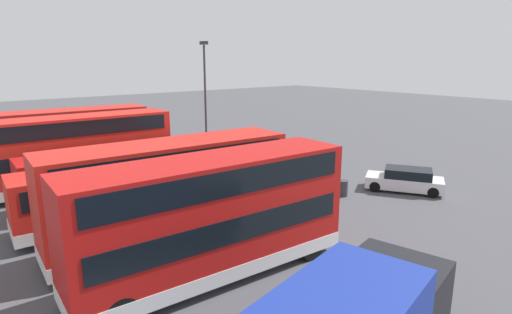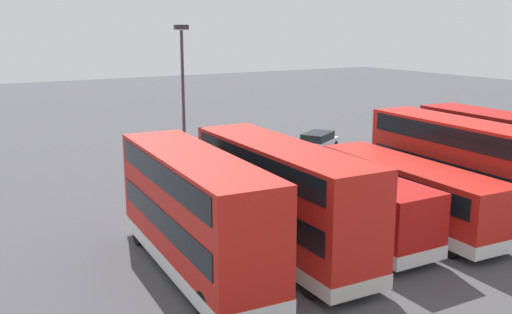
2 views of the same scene
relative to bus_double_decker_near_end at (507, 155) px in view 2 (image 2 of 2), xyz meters
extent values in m
plane|color=#47474C|center=(8.87, -10.96, -2.45)|extent=(140.00, 140.00, 0.00)
cube|color=#B71411|center=(0.00, 0.00, 0.00)|extent=(3.06, 10.60, 4.20)
cube|color=silver|center=(0.00, 0.00, -1.82)|extent=(3.10, 10.64, 0.55)
cube|color=black|center=(0.00, 0.00, -0.20)|extent=(3.08, 9.81, 0.90)
cube|color=black|center=(0.00, 0.00, 1.50)|extent=(3.08, 9.81, 0.90)
cube|color=black|center=(-0.26, -5.27, -0.20)|extent=(2.25, 0.17, 1.10)
cylinder|color=black|center=(0.94, -3.89, -1.90)|extent=(0.35, 1.11, 1.10)
cylinder|color=black|center=(-1.31, -3.78, -1.90)|extent=(0.35, 1.11, 1.10)
cube|color=red|center=(3.52, -0.15, 0.00)|extent=(3.15, 10.61, 4.20)
cube|color=silver|center=(3.52, -0.15, -1.82)|extent=(3.19, 10.65, 0.55)
cube|color=black|center=(3.52, -0.15, -0.20)|extent=(3.16, 9.81, 0.90)
cube|color=black|center=(3.52, -0.15, 1.50)|extent=(3.16, 9.81, 0.90)
cube|color=black|center=(3.22, -5.41, -0.20)|extent=(2.25, 0.19, 1.10)
cylinder|color=black|center=(4.42, -4.05, -1.90)|extent=(0.36, 1.12, 1.10)
cylinder|color=black|center=(2.18, -3.92, -1.90)|extent=(0.36, 1.12, 1.10)
cylinder|color=black|center=(4.86, 3.62, -1.90)|extent=(0.36, 1.12, 1.10)
cube|color=red|center=(7.30, 0.25, -0.80)|extent=(3.19, 10.57, 2.60)
cube|color=silver|center=(7.30, 0.25, -1.82)|extent=(3.24, 10.61, 0.55)
cube|color=black|center=(7.30, 0.25, -0.20)|extent=(3.20, 9.78, 0.90)
cube|color=black|center=(6.97, -4.99, -0.20)|extent=(2.25, 0.20, 1.10)
cylinder|color=black|center=(8.18, -3.63, -1.90)|extent=(0.37, 1.12, 1.10)
cylinder|color=black|center=(5.94, -3.49, -1.90)|extent=(0.37, 1.12, 1.10)
cylinder|color=black|center=(8.66, 3.99, -1.90)|extent=(0.37, 1.12, 1.10)
cylinder|color=black|center=(6.41, 4.13, -1.90)|extent=(0.37, 1.12, 1.10)
cube|color=#B71411|center=(10.72, -0.75, -0.80)|extent=(2.82, 10.75, 2.60)
cube|color=silver|center=(10.72, -0.75, -1.82)|extent=(2.86, 10.79, 0.55)
cube|color=black|center=(10.72, -0.75, -0.20)|extent=(2.86, 9.95, 0.90)
cube|color=black|center=(10.58, -6.12, -0.20)|extent=(2.25, 0.12, 1.10)
cylinder|color=black|center=(11.74, -4.72, -1.90)|extent=(0.33, 1.11, 1.10)
cylinder|color=black|center=(9.49, -4.67, -1.90)|extent=(0.33, 1.11, 1.10)
cylinder|color=black|center=(11.94, 3.16, -1.90)|extent=(0.33, 1.11, 1.10)
cylinder|color=black|center=(9.69, 3.22, -1.90)|extent=(0.33, 1.11, 1.10)
cube|color=red|center=(14.34, 0.19, 0.00)|extent=(2.93, 10.59, 4.20)
cube|color=silver|center=(14.34, 0.19, -1.82)|extent=(2.97, 10.63, 0.55)
cube|color=black|center=(14.34, 0.19, -0.20)|extent=(2.96, 9.79, 0.90)
cube|color=black|center=(14.34, 0.19, 1.50)|extent=(2.96, 9.79, 0.90)
cube|color=black|center=(14.15, -5.08, -0.20)|extent=(2.25, 0.14, 1.10)
cylinder|color=black|center=(15.32, -3.70, -1.90)|extent=(0.34, 1.11, 1.10)
cylinder|color=black|center=(13.08, -3.61, -1.90)|extent=(0.34, 1.11, 1.10)
cylinder|color=black|center=(15.61, 4.00, -1.90)|extent=(0.34, 1.11, 1.10)
cylinder|color=black|center=(13.36, 4.08, -1.90)|extent=(0.34, 1.11, 1.10)
cube|color=red|center=(18.06, 0.07, 0.00)|extent=(3.30, 10.59, 4.20)
cube|color=silver|center=(18.06, 0.07, -1.82)|extent=(3.34, 10.64, 0.55)
cube|color=black|center=(18.06, 0.07, -0.20)|extent=(3.30, 9.80, 0.90)
cube|color=black|center=(18.06, 0.07, 1.50)|extent=(3.30, 9.80, 0.90)
cube|color=black|center=(17.68, -5.16, -0.20)|extent=(2.25, 0.22, 1.10)
cylinder|color=black|center=(18.91, -3.82, -1.90)|extent=(0.38, 1.12, 1.10)
cylinder|color=black|center=(16.67, -3.66, -1.90)|extent=(0.38, 1.12, 1.10)
cylinder|color=black|center=(19.46, 3.80, -1.90)|extent=(0.38, 1.12, 1.10)
cylinder|color=black|center=(17.22, 3.96, -1.90)|extent=(0.38, 1.12, 1.10)
cube|color=silver|center=(1.40, -14.76, -1.92)|extent=(4.78, 3.85, 0.70)
cube|color=black|center=(1.23, -14.86, -1.29)|extent=(3.15, 2.79, 0.55)
cylinder|color=black|center=(2.40, -13.22, -2.13)|extent=(0.66, 0.52, 0.64)
cylinder|color=black|center=(3.22, -14.60, -2.13)|extent=(0.66, 0.52, 0.64)
cylinder|color=black|center=(-0.42, -14.92, -2.13)|extent=(0.66, 0.52, 0.64)
cylinder|color=black|center=(0.40, -16.29, -2.13)|extent=(0.66, 0.52, 0.64)
cube|color=#A5D14C|center=(8.46, -13.12, -1.92)|extent=(4.64, 3.81, 0.70)
cube|color=black|center=(8.29, -13.02, -1.29)|extent=(3.08, 2.76, 0.55)
cylinder|color=black|center=(10.21, -13.27, -2.13)|extent=(0.66, 0.52, 0.64)
cylinder|color=black|center=(9.37, -14.63, -2.13)|extent=(0.66, 0.52, 0.64)
cylinder|color=black|center=(7.54, -11.62, -2.13)|extent=(0.66, 0.52, 0.64)
cylinder|color=black|center=(6.70, -12.98, -2.13)|extent=(0.66, 0.52, 0.64)
cylinder|color=#38383D|center=(14.49, -8.81, 1.99)|extent=(0.16, 0.16, 8.87)
cube|color=#262628|center=(14.49, -8.81, 6.57)|extent=(0.70, 0.30, 0.24)
cylinder|color=#333338|center=(3.11, -11.06, -1.97)|extent=(0.60, 0.60, 0.95)
camera|label=1|loc=(-12.04, 7.67, 5.53)|focal=29.30mm
camera|label=2|loc=(26.70, 18.95, 6.71)|focal=41.06mm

